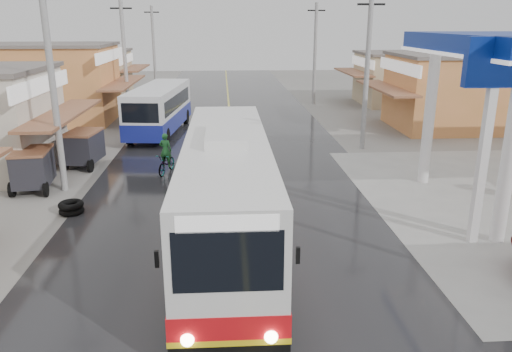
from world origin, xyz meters
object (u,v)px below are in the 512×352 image
at_px(cyclist, 166,160).
at_px(tricycle_far, 33,167).
at_px(coach_bus, 227,191).
at_px(tricycle_near, 83,147).
at_px(second_bus, 159,109).
at_px(tyre_stack, 71,208).

height_order(cyclist, tricycle_far, cyclist).
bearing_deg(cyclist, tricycle_far, -142.32).
distance_m(coach_bus, cyclist, 8.27).
bearing_deg(tricycle_far, tricycle_near, 65.40).
relative_size(second_bus, cyclist, 4.64).
distance_m(tricycle_far, tyre_stack, 3.59).
relative_size(tricycle_near, tricycle_far, 1.07).
height_order(cyclist, tricycle_near, cyclist).
bearing_deg(cyclist, tyre_stack, -105.39).
xyz_separation_m(second_bus, tricycle_near, (-2.73, -7.17, -0.56)).
relative_size(coach_bus, tricycle_far, 5.23).
xyz_separation_m(cyclist, tyre_stack, (-2.90, -4.77, -0.39)).
relative_size(coach_bus, second_bus, 1.33).
xyz_separation_m(cyclist, tricycle_far, (-5.12, -2.04, 0.35)).
height_order(coach_bus, tricycle_far, coach_bus).
height_order(tricycle_far, tyre_stack, tricycle_far).
distance_m(second_bus, cyclist, 8.68).
relative_size(cyclist, tricycle_far, 0.85).
bearing_deg(second_bus, cyclist, -75.02).
bearing_deg(tyre_stack, cyclist, 58.70).
bearing_deg(second_bus, tricycle_near, -104.28).
relative_size(tricycle_near, tyre_stack, 2.68).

